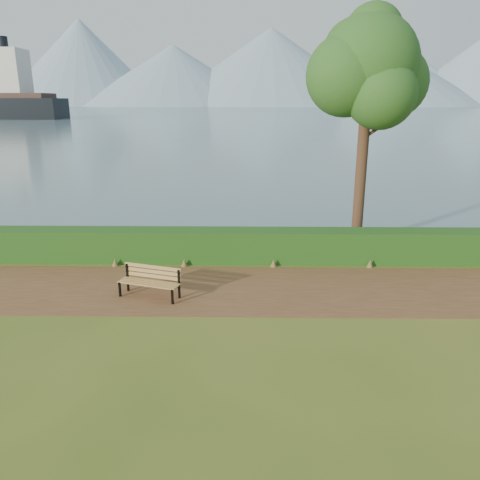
{
  "coord_description": "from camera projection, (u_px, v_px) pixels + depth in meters",
  "views": [
    {
      "loc": [
        0.79,
        -11.25,
        4.84
      ],
      "look_at": [
        0.6,
        1.2,
        1.1
      ],
      "focal_mm": 35.0,
      "sensor_mm": 36.0,
      "label": 1
    }
  ],
  "objects": [
    {
      "name": "water",
      "position": [
        246.0,
        109.0,
        261.16
      ],
      "size": [
        700.0,
        510.0,
        0.0
      ],
      "primitive_type": "cube",
      "color": "#3E5965",
      "rests_on": "ground"
    },
    {
      "name": "hedge",
      "position": [
        221.0,
        245.0,
        14.52
      ],
      "size": [
        32.0,
        0.85,
        1.0
      ],
      "primitive_type": "cube",
      "color": "#194212",
      "rests_on": "ground"
    },
    {
      "name": "path",
      "position": [
        217.0,
        289.0,
        12.46
      ],
      "size": [
        40.0,
        3.4,
        0.01
      ],
      "primitive_type": "cube",
      "color": "brown",
      "rests_on": "ground"
    },
    {
      "name": "bench",
      "position": [
        150.0,
        280.0,
        11.88
      ],
      "size": [
        1.65,
        0.92,
        0.8
      ],
      "rotation": [
        0.0,
        0.0,
        -0.31
      ],
      "color": "black",
      "rests_on": "ground"
    },
    {
      "name": "ground",
      "position": [
        216.0,
        294.0,
        12.18
      ],
      "size": [
        140.0,
        140.0,
        0.0
      ],
      "primitive_type": "plane",
      "color": "#455C1A",
      "rests_on": "ground"
    },
    {
      "name": "mountains",
      "position": [
        236.0,
        72.0,
        393.19
      ],
      "size": [
        585.0,
        190.0,
        70.0
      ],
      "color": "#7890A1",
      "rests_on": "ground"
    },
    {
      "name": "tree",
      "position": [
        368.0,
        70.0,
        14.49
      ],
      "size": [
        3.94,
        3.22,
        7.7
      ],
      "rotation": [
        0.0,
        0.0,
        0.01
      ],
      "color": "#352116",
      "rests_on": "ground"
    }
  ]
}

